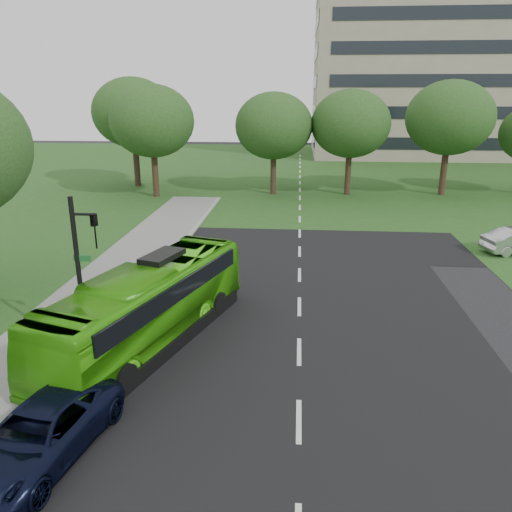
# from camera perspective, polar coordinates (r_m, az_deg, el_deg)

# --- Properties ---
(ground) EXTENTS (160.00, 160.00, 0.00)m
(ground) POSITION_cam_1_polar(r_m,az_deg,el_deg) (20.02, 4.96, -8.11)
(ground) COLOR black
(ground) RESTS_ON ground
(street_surfaces) EXTENTS (120.00, 120.00, 0.15)m
(street_surfaces) POSITION_cam_1_polar(r_m,az_deg,el_deg) (41.68, 4.51, 5.80)
(street_surfaces) COLOR black
(street_surfaces) RESTS_ON ground
(office_building) EXTENTS (40.10, 20.10, 25.00)m
(office_building) POSITION_cam_1_polar(r_m,az_deg,el_deg) (83.05, 21.59, 19.37)
(office_building) COLOR gray
(office_building) RESTS_ON ground
(tree_park_a) EXTENTS (7.30, 7.30, 9.70)m
(tree_park_a) POSITION_cam_1_polar(r_m,az_deg,el_deg) (45.53, -11.80, 14.85)
(tree_park_a) COLOR black
(tree_park_a) RESTS_ON ground
(tree_park_b) EXTENTS (6.91, 6.91, 9.06)m
(tree_park_b) POSITION_cam_1_polar(r_m,az_deg,el_deg) (45.83, 2.04, 14.63)
(tree_park_b) COLOR black
(tree_park_b) RESTS_ON ground
(tree_park_c) EXTENTS (7.00, 7.00, 9.30)m
(tree_park_c) POSITION_cam_1_polar(r_m,az_deg,el_deg) (46.31, 10.77, 14.61)
(tree_park_c) COLOR black
(tree_park_c) RESTS_ON ground
(tree_park_d) EXTENTS (7.61, 7.61, 10.06)m
(tree_park_d) POSITION_cam_1_polar(r_m,az_deg,el_deg) (48.51, 21.27, 14.48)
(tree_park_d) COLOR black
(tree_park_d) RESTS_ON ground
(tree_park_f) EXTENTS (7.82, 7.82, 10.44)m
(tree_park_f) POSITION_cam_1_polar(r_m,az_deg,el_deg) (51.54, -13.89, 15.61)
(tree_park_f) COLOR black
(tree_park_f) RESTS_ON ground
(bus) EXTENTS (5.59, 10.78, 2.93)m
(bus) POSITION_cam_1_polar(r_m,az_deg,el_deg) (18.66, -12.14, -5.53)
(bus) COLOR #40B212
(bus) RESTS_ON ground
(suv) EXTENTS (3.18, 5.32, 1.38)m
(suv) POSITION_cam_1_polar(r_m,az_deg,el_deg) (14.32, -23.55, -18.13)
(suv) COLOR black
(suv) RESTS_ON ground
(traffic_light) EXTENTS (0.92, 0.27, 5.72)m
(traffic_light) POSITION_cam_1_polar(r_m,az_deg,el_deg) (17.43, -19.13, -1.19)
(traffic_light) COLOR black
(traffic_light) RESTS_ON ground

